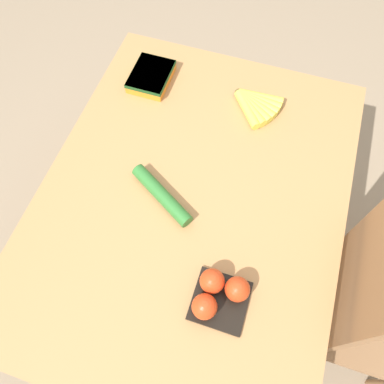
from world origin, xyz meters
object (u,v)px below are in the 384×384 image
chair (366,305)px  cucumber_near (162,195)px  banana_bunch (255,104)px  carrot_bag (151,76)px  tomato_pack (218,294)px

chair → cucumber_near: size_ratio=4.23×
cucumber_near → banana_bunch: bearing=157.0°
carrot_bag → chair: bearing=61.5°
tomato_pack → chair: bearing=110.2°
tomato_pack → carrot_bag: bearing=-146.3°
chair → tomato_pack: size_ratio=6.52×
cucumber_near → carrot_bag: bearing=-155.3°
banana_bunch → cucumber_near: bearing=-23.0°
carrot_bag → cucumber_near: size_ratio=0.75×
banana_bunch → tomato_pack: bearing=5.2°
tomato_pack → cucumber_near: 0.36m
tomato_pack → banana_bunch: bearing=-174.8°
carrot_bag → cucumber_near: (0.46, 0.21, -0.00)m
chair → banana_bunch: (-0.52, -0.56, 0.25)m
carrot_bag → banana_bunch: bearing=89.5°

